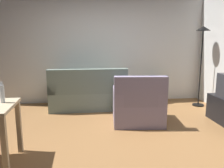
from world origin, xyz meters
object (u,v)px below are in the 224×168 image
couch (88,95)px  armchair (138,106)px  torchiere_lamp (202,44)px  bottle_clear (2,93)px  potted_plant (156,89)px

couch → armchair: 1.39m
torchiere_lamp → bottle_clear: 4.23m
couch → torchiere_lamp: 2.79m
armchair → bottle_clear: bearing=35.1°
couch → bottle_clear: bearing=63.2°
bottle_clear → armchair: bearing=29.2°
couch → bottle_clear: bottle_clear is taller
torchiere_lamp → potted_plant: bearing=154.0°
armchair → potted_plant: bearing=-113.6°
torchiere_lamp → bottle_clear: (-3.65, -2.06, -0.54)m
couch → torchiere_lamp: torchiere_lamp is taller
potted_plant → bottle_clear: size_ratio=2.18×
potted_plant → torchiere_lamp: bearing=-26.0°
torchiere_lamp → potted_plant: 1.46m
torchiere_lamp → bottle_clear: torchiere_lamp is taller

